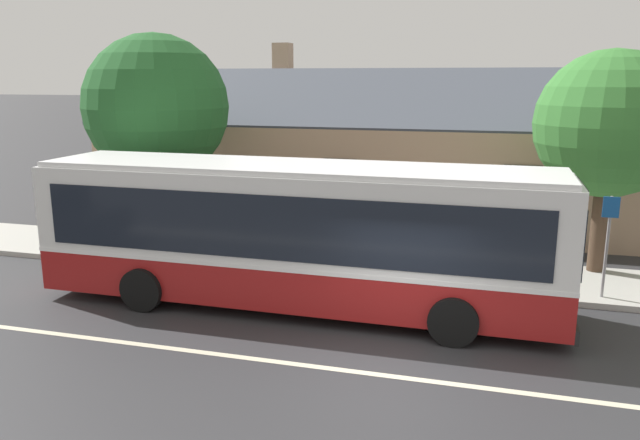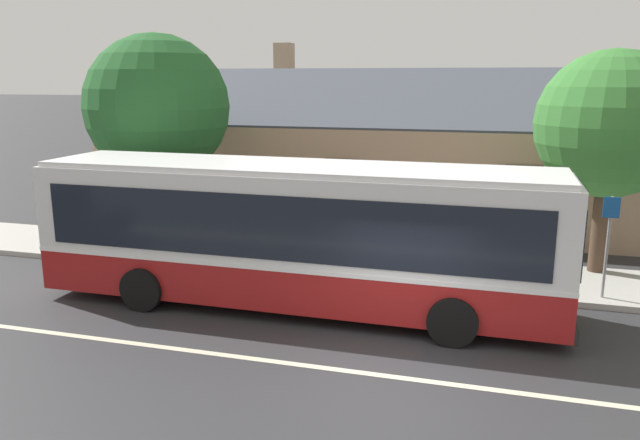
# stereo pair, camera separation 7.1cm
# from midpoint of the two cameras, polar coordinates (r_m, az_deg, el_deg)

# --- Properties ---
(ground_plane) EXTENTS (300.00, 300.00, 0.00)m
(ground_plane) POSITION_cam_midpoint_polar(r_m,az_deg,el_deg) (11.46, 6.43, -14.02)
(ground_plane) COLOR #2D2D30
(sidewalk_far) EXTENTS (60.00, 3.00, 0.15)m
(sidewalk_far) POSITION_cam_midpoint_polar(r_m,az_deg,el_deg) (16.96, 9.83, -4.77)
(sidewalk_far) COLOR #ADAAA3
(sidewalk_far) RESTS_ON ground
(lane_divider_stripe) EXTENTS (60.00, 0.16, 0.01)m
(lane_divider_stripe) POSITION_cam_midpoint_polar(r_m,az_deg,el_deg) (11.46, 6.43, -14.00)
(lane_divider_stripe) COLOR beige
(lane_divider_stripe) RESTS_ON ground
(community_building) EXTENTS (24.86, 9.41, 6.54)m
(community_building) POSITION_cam_midpoint_polar(r_m,az_deg,el_deg) (24.53, 11.12, 5.01)
(community_building) COLOR tan
(community_building) RESTS_ON ground
(transit_bus) EXTENTS (11.89, 2.82, 3.30)m
(transit_bus) POSITION_cam_midpoint_polar(r_m,az_deg,el_deg) (14.09, -2.08, -1.08)
(transit_bus) COLOR maroon
(transit_bus) RESTS_ON ground
(bench_by_building) EXTENTS (1.83, 0.51, 0.94)m
(bench_by_building) POSITION_cam_midpoint_polar(r_m,az_deg,el_deg) (19.99, -18.98, -1.09)
(bench_by_building) COLOR #4C4C4C
(bench_by_building) RESTS_ON sidewalk_far
(street_tree_primary) EXTENTS (3.73, 3.73, 5.89)m
(street_tree_primary) POSITION_cam_midpoint_polar(r_m,az_deg,el_deg) (17.60, 24.94, 7.61)
(street_tree_primary) COLOR #4C3828
(street_tree_primary) RESTS_ON ground
(street_tree_secondary) EXTENTS (4.34, 4.34, 6.47)m
(street_tree_secondary) POSITION_cam_midpoint_polar(r_m,az_deg,el_deg) (19.60, -14.55, 9.94)
(street_tree_secondary) COLOR #4C3828
(street_tree_secondary) RESTS_ON ground
(bus_stop_sign) EXTENTS (0.36, 0.07, 2.40)m
(bus_stop_sign) POSITION_cam_midpoint_polar(r_m,az_deg,el_deg) (15.72, 24.99, -1.30)
(bus_stop_sign) COLOR gray
(bus_stop_sign) RESTS_ON sidewalk_far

